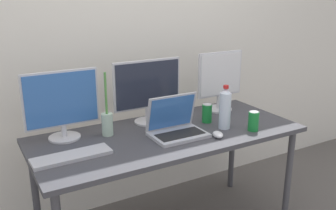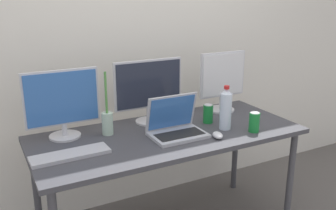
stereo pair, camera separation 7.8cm
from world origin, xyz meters
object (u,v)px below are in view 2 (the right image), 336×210
at_px(monitor_center, 149,88).
at_px(mouse_by_keyboard, 218,135).
at_px(work_desk, 168,142).
at_px(laptop_silver, 176,126).
at_px(water_bottle, 226,109).
at_px(bamboo_vase, 107,122).
at_px(monitor_left, 62,102).
at_px(monitor_right, 222,80).
at_px(soda_can_by_laptop, 208,114).
at_px(soda_can_near_keyboard, 254,122).
at_px(keyboard_main, 70,155).

distance_m(monitor_center, mouse_by_keyboard, 0.56).
relative_size(work_desk, monitor_center, 3.53).
relative_size(monitor_center, laptop_silver, 1.43).
relative_size(water_bottle, bamboo_vase, 0.72).
distance_m(monitor_left, mouse_by_keyboard, 0.94).
bearing_deg(monitor_left, monitor_right, -0.32).
bearing_deg(work_desk, monitor_center, 96.12).
height_order(water_bottle, soda_can_by_laptop, water_bottle).
xyz_separation_m(water_bottle, soda_can_near_keyboard, (0.13, -0.12, -0.07)).
height_order(mouse_by_keyboard, water_bottle, water_bottle).
bearing_deg(water_bottle, soda_can_by_laptop, 101.88).
xyz_separation_m(mouse_by_keyboard, soda_can_near_keyboard, (0.26, -0.02, 0.05)).
bearing_deg(monitor_center, soda_can_by_laptop, -28.57).
xyz_separation_m(monitor_right, water_bottle, (-0.20, -0.33, -0.10)).
xyz_separation_m(soda_can_by_laptop, bamboo_vase, (-0.67, 0.11, 0.02)).
relative_size(mouse_by_keyboard, soda_can_by_laptop, 0.72).
xyz_separation_m(work_desk, monitor_center, (-0.02, 0.23, 0.30)).
xyz_separation_m(water_bottle, bamboo_vase, (-0.70, 0.26, -0.05)).
height_order(monitor_center, mouse_by_keyboard, monitor_center).
height_order(water_bottle, bamboo_vase, bamboo_vase).
relative_size(laptop_silver, water_bottle, 1.17).
xyz_separation_m(keyboard_main, soda_can_near_keyboard, (1.11, -0.17, 0.05)).
bearing_deg(monitor_left, work_desk, -20.76).
bearing_deg(laptop_silver, soda_can_near_keyboard, -21.14).
height_order(monitor_right, bamboo_vase, monitor_right).
bearing_deg(monitor_left, laptop_silver, -24.56).
bearing_deg(bamboo_vase, water_bottle, -20.29).
bearing_deg(soda_can_near_keyboard, mouse_by_keyboard, 176.14).
distance_m(monitor_center, soda_can_by_laptop, 0.43).
xyz_separation_m(work_desk, monitor_right, (0.56, 0.22, 0.29)).
bearing_deg(monitor_center, monitor_right, -1.17).
distance_m(soda_can_near_keyboard, bamboo_vase, 0.91).
bearing_deg(laptop_silver, work_desk, 112.35).
relative_size(monitor_right, bamboo_vase, 1.10).
height_order(monitor_center, keyboard_main, monitor_center).
bearing_deg(laptop_silver, monitor_center, 99.50).
xyz_separation_m(monitor_center, soda_can_near_keyboard, (0.51, -0.46, -0.17)).
distance_m(work_desk, monitor_center, 0.38).
distance_m(laptop_silver, keyboard_main, 0.65).
bearing_deg(laptop_silver, bamboo_vase, 150.86).
relative_size(monitor_left, soda_can_near_keyboard, 3.50).
relative_size(mouse_by_keyboard, water_bottle, 0.32).
distance_m(work_desk, laptop_silver, 0.13).
bearing_deg(soda_can_by_laptop, work_desk, -173.12).
height_order(work_desk, monitor_left, monitor_left).
distance_m(monitor_right, bamboo_vase, 0.91).
height_order(work_desk, soda_can_near_keyboard, soda_can_near_keyboard).
xyz_separation_m(work_desk, soda_can_near_keyboard, (0.49, -0.24, 0.13)).
xyz_separation_m(laptop_silver, mouse_by_keyboard, (0.20, -0.16, -0.04)).
height_order(work_desk, soda_can_by_laptop, soda_can_by_laptop).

